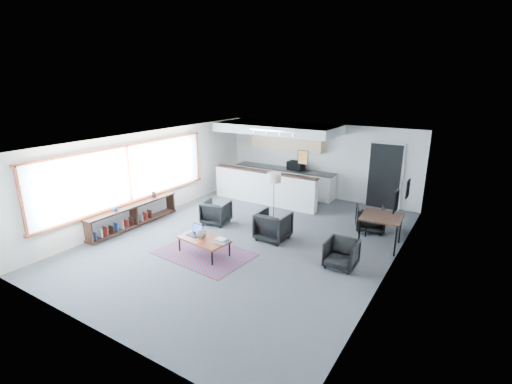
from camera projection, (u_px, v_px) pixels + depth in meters
The scene contains 21 objects.
room at pixel (250, 192), 9.41m from camera, with size 7.02×9.02×2.62m.
window at pixel (129, 176), 10.39m from camera, with size 0.10×5.95×1.66m.
console at pixel (133, 216), 10.52m from camera, with size 0.35×3.00×0.80m.
kitchenette at pixel (278, 159), 13.01m from camera, with size 4.20×1.96×2.60m.
doorway at pixel (384, 176), 11.90m from camera, with size 1.10×0.12×2.15m.
track_light at pixel (273, 132), 11.14m from camera, with size 1.60×0.07×0.15m.
wall_art_lower at pixel (396, 201), 7.91m from camera, with size 0.03×0.38×0.48m.
wall_art_upper at pixel (408, 189), 8.98m from camera, with size 0.03×0.34×0.44m.
kilim_rug at pixel (204, 254), 8.94m from camera, with size 2.32×1.67×0.01m.
coffee_table at pixel (204, 240), 8.84m from camera, with size 1.31×0.82×0.40m.
laptop at pixel (196, 232), 9.04m from camera, with size 0.37×0.32×0.25m.
ceramic_pot at pixel (201, 234), 8.79m from camera, with size 0.25×0.25×0.25m.
book_stack at pixel (221, 240), 8.62m from camera, with size 0.30×0.24×0.09m.
coaster at pixel (199, 241), 8.66m from camera, with size 0.13×0.13×0.01m.
armchair_left at pixel (216, 211), 10.76m from camera, with size 0.72×0.67×0.74m, color black.
armchair_right at pixel (273, 224), 9.67m from camera, with size 0.80×0.74×0.82m, color black.
floor_lamp at pixel (274, 179), 10.79m from camera, with size 0.51×0.51×1.44m.
dining_table at pixel (382, 219), 9.17m from camera, with size 1.02×1.02×0.80m.
dining_chair_near at pixel (341, 254), 8.26m from camera, with size 0.57×0.54×0.59m, color black.
dining_chair_far at pixel (370, 219), 10.26m from camera, with size 0.63×0.59×0.65m, color black.
microwave at pixel (296, 165), 13.21m from camera, with size 0.57×0.31×0.38m, color black.
Camera 1 is at (4.90, -7.56, 4.03)m, focal length 26.00 mm.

